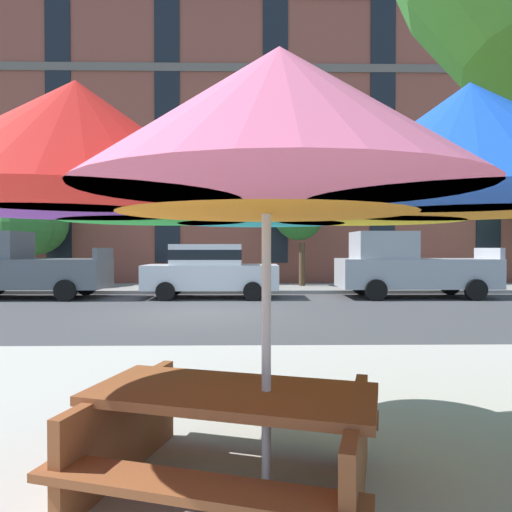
% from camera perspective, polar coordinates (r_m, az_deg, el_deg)
% --- Properties ---
extents(ground_plane, '(120.00, 120.00, 0.00)m').
position_cam_1_polar(ground_plane, '(12.14, -6.57, -6.90)').
color(ground_plane, '#424244').
extents(sidewalk_near_patio, '(56.00, 9.00, 0.12)m').
position_cam_1_polar(sidewalk_near_patio, '(3.58, -22.45, -25.87)').
color(sidewalk_near_patio, '#B2ADA3').
rests_on(sidewalk_near_patio, ground).
extents(sidewalk_far, '(56.00, 3.60, 0.12)m').
position_cam_1_polar(sidewalk_far, '(18.87, -4.54, -3.87)').
color(sidewalk_far, gray).
rests_on(sidewalk_far, ground).
extents(apartment_building, '(47.70, 12.08, 16.00)m').
position_cam_1_polar(apartment_building, '(27.71, -3.47, 14.23)').
color(apartment_building, '#934C3D').
rests_on(apartment_building, ground).
extents(pickup_gray, '(5.10, 2.12, 2.20)m').
position_cam_1_polar(pickup_gray, '(17.38, -26.49, -1.21)').
color(pickup_gray, slate).
rests_on(pickup_gray, ground).
extents(sedan_white, '(4.40, 1.98, 1.78)m').
position_cam_1_polar(sedan_white, '(15.74, -5.61, -1.61)').
color(sedan_white, silver).
rests_on(sedan_white, ground).
extents(pickup_silver, '(5.10, 2.12, 2.20)m').
position_cam_1_polar(pickup_silver, '(16.57, 17.90, -1.25)').
color(pickup_silver, '#A8AAB2').
rests_on(pickup_silver, ground).
extents(street_tree_left, '(2.73, 3.16, 4.04)m').
position_cam_1_polar(street_tree_left, '(21.34, -25.72, 3.70)').
color(street_tree_left, brown).
rests_on(street_tree_left, ground).
extents(street_tree_middle, '(2.06, 2.03, 4.23)m').
position_cam_1_polar(street_tree_middle, '(19.48, 5.05, 5.24)').
color(street_tree_middle, '#4C3823').
rests_on(street_tree_middle, ground).
extents(patio_umbrella, '(3.94, 3.94, 2.49)m').
position_cam_1_polar(patio_umbrella, '(3.01, 1.26, 10.21)').
color(patio_umbrella, silver).
rests_on(patio_umbrella, ground).
extents(picnic_table, '(2.16, 1.97, 0.77)m').
position_cam_1_polar(picnic_table, '(3.22, -2.94, -20.57)').
color(picnic_table, brown).
rests_on(picnic_table, ground).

